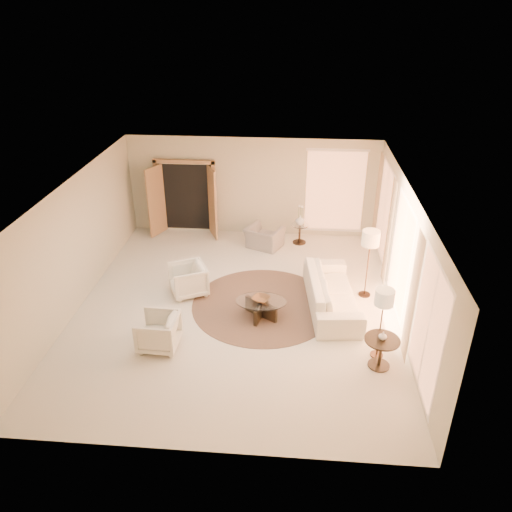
# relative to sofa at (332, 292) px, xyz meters

# --- Properties ---
(room) EXTENTS (7.04, 8.04, 2.83)m
(room) POSITION_rel_sofa_xyz_m (-2.10, -0.21, 1.03)
(room) COLOR silver
(room) RESTS_ON ground
(windows_right) EXTENTS (0.10, 6.40, 2.40)m
(windows_right) POSITION_rel_sofa_xyz_m (1.35, -0.11, 0.98)
(windows_right) COLOR #FF9F66
(windows_right) RESTS_ON room
(window_back_corner) EXTENTS (1.70, 0.10, 2.40)m
(window_back_corner) POSITION_rel_sofa_xyz_m (0.20, 3.74, 0.98)
(window_back_corner) COLOR #FF9F66
(window_back_corner) RESTS_ON room
(curtains_right) EXTENTS (0.06, 5.20, 2.60)m
(curtains_right) POSITION_rel_sofa_xyz_m (1.30, 0.79, 0.93)
(curtains_right) COLOR tan
(curtains_right) RESTS_ON room
(french_doors) EXTENTS (1.95, 0.66, 2.16)m
(french_doors) POSITION_rel_sofa_xyz_m (-4.00, 3.61, 0.69)
(french_doors) COLOR #AA7F53
(french_doors) RESTS_ON room
(area_rug) EXTENTS (4.09, 4.09, 0.01)m
(area_rug) POSITION_rel_sofa_xyz_m (-1.53, -0.07, -0.37)
(area_rug) COLOR #3C271D
(area_rug) RESTS_ON room
(sofa) EXTENTS (1.25, 2.64, 0.75)m
(sofa) POSITION_rel_sofa_xyz_m (0.00, 0.00, 0.00)
(sofa) COLOR white
(sofa) RESTS_ON room
(armchair_left) EXTENTS (1.00, 1.02, 0.81)m
(armchair_left) POSITION_rel_sofa_xyz_m (-3.28, 0.28, 0.03)
(armchair_left) COLOR white
(armchair_left) RESTS_ON room
(armchair_right) EXTENTS (0.73, 0.78, 0.78)m
(armchair_right) POSITION_rel_sofa_xyz_m (-3.46, -1.74, 0.02)
(armchair_right) COLOR white
(armchair_right) RESTS_ON room
(accent_chair) EXTENTS (1.07, 0.91, 0.80)m
(accent_chair) POSITION_rel_sofa_xyz_m (-1.70, 2.83, 0.02)
(accent_chair) COLOR #9C9690
(accent_chair) RESTS_ON room
(coffee_table) EXTENTS (1.42, 1.42, 0.40)m
(coffee_table) POSITION_rel_sofa_xyz_m (-1.53, -0.53, -0.12)
(coffee_table) COLOR black
(coffee_table) RESTS_ON room
(end_table) EXTENTS (0.65, 0.65, 0.62)m
(end_table) POSITION_rel_sofa_xyz_m (0.80, -1.97, 0.05)
(end_table) COLOR black
(end_table) RESTS_ON room
(side_table) EXTENTS (0.48, 0.48, 0.56)m
(side_table) POSITION_rel_sofa_xyz_m (-0.73, 3.19, -0.03)
(side_table) COLOR #322319
(side_table) RESTS_ON room
(floor_lamp_near) EXTENTS (0.40, 0.40, 1.63)m
(floor_lamp_near) POSITION_rel_sofa_xyz_m (0.80, 0.54, 1.02)
(floor_lamp_near) COLOR #322319
(floor_lamp_near) RESTS_ON room
(floor_lamp_far) EXTENTS (0.36, 0.36, 1.48)m
(floor_lamp_far) POSITION_rel_sofa_xyz_m (0.80, -1.66, 0.88)
(floor_lamp_far) COLOR #322319
(floor_lamp_far) RESTS_ON room
(bowl) EXTENTS (0.48, 0.48, 0.09)m
(bowl) POSITION_rel_sofa_xyz_m (-1.53, -0.53, 0.07)
(bowl) COLOR brown
(bowl) RESTS_ON coffee_table
(end_vase) EXTENTS (0.19, 0.19, 0.16)m
(end_vase) POSITION_rel_sofa_xyz_m (0.80, -1.97, 0.32)
(end_vase) COLOR white
(end_vase) RESTS_ON end_table
(side_vase) EXTENTS (0.31, 0.31, 0.27)m
(side_vase) POSITION_rel_sofa_xyz_m (-0.73, 3.19, 0.32)
(side_vase) COLOR white
(side_vase) RESTS_ON side_table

